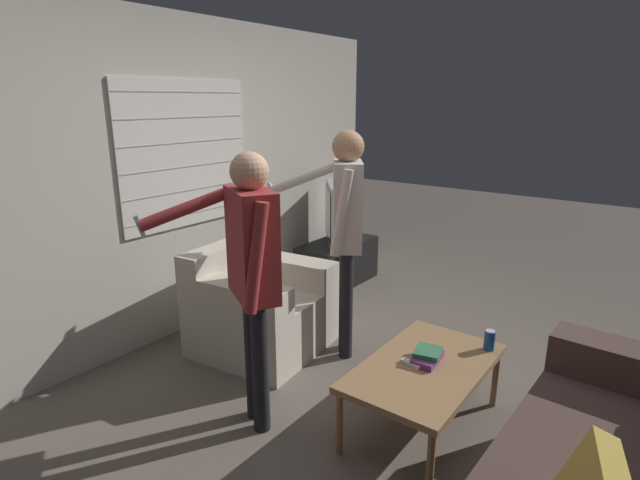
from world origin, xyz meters
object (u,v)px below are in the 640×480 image
object	(u,v)px
soda_can	(489,340)
book_stack	(427,356)
tv	(338,213)
person_right_standing	(345,218)
person_left_standing	(251,261)
coffee_table	(425,370)
armchair_beige	(258,307)
spare_remote	(411,364)

from	to	relation	value
soda_can	book_stack	bearing A→B (deg)	145.45
tv	person_right_standing	distance (m)	1.56
person_left_standing	book_stack	world-z (taller)	person_left_standing
coffee_table	person_left_standing	distance (m)	1.19
armchair_beige	coffee_table	distance (m)	1.51
coffee_table	spare_remote	bearing A→B (deg)	135.00
person_right_standing	spare_remote	distance (m)	1.19
book_stack	spare_remote	xyz separation A→B (m)	(-0.11, 0.05, -0.02)
coffee_table	spare_remote	world-z (taller)	spare_remote
armchair_beige	book_stack	size ratio (longest dim) A/B	4.13
armchair_beige	soda_can	distance (m)	1.75
coffee_table	tv	size ratio (longest dim) A/B	1.49
tv	soda_can	xyz separation A→B (m)	(-1.32, -2.05, -0.28)
person_left_standing	spare_remote	world-z (taller)	person_left_standing
person_left_standing	book_stack	bearing A→B (deg)	-114.34
book_stack	soda_can	xyz separation A→B (m)	(0.35, -0.24, 0.03)
person_left_standing	tv	bearing A→B (deg)	-37.02
armchair_beige	soda_can	bearing A→B (deg)	90.87
person_right_standing	soda_can	world-z (taller)	person_right_standing
armchair_beige	book_stack	bearing A→B (deg)	78.56
armchair_beige	coffee_table	size ratio (longest dim) A/B	0.95
tv	spare_remote	world-z (taller)	tv
tv	spare_remote	bearing A→B (deg)	4.61
person_left_standing	soda_can	xyz separation A→B (m)	(0.95, -1.07, -0.55)
armchair_beige	tv	xyz separation A→B (m)	(1.55, 0.32, 0.43)
person_left_standing	spare_remote	xyz separation A→B (m)	(0.49, -0.77, -0.60)
armchair_beige	book_stack	distance (m)	1.50
tv	soda_can	distance (m)	2.45
coffee_table	book_stack	size ratio (longest dim) A/B	4.36
tv	soda_can	world-z (taller)	tv
book_stack	coffee_table	bearing A→B (deg)	-167.85
person_right_standing	spare_remote	world-z (taller)	person_right_standing
person_right_standing	book_stack	world-z (taller)	person_right_standing
coffee_table	tv	distance (m)	2.53
person_right_standing	soda_can	bearing A→B (deg)	-130.77
coffee_table	person_left_standing	xyz separation A→B (m)	(-0.55, 0.83, 0.65)
soda_can	spare_remote	world-z (taller)	soda_can
person_left_standing	coffee_table	bearing A→B (deg)	-116.79
armchair_beige	soda_can	xyz separation A→B (m)	(0.23, -1.73, 0.15)
book_stack	soda_can	bearing A→B (deg)	-34.55
person_left_standing	person_right_standing	xyz separation A→B (m)	(1.05, 0.07, 0.04)
soda_can	person_right_standing	bearing A→B (deg)	85.30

